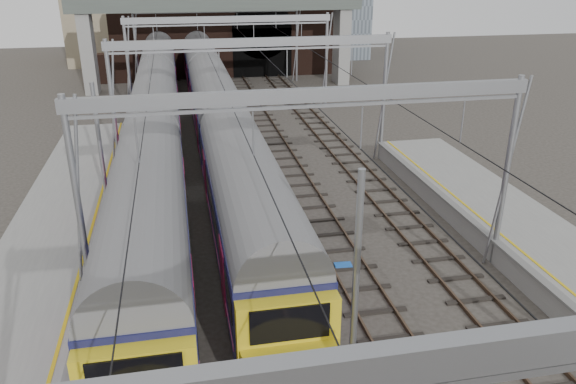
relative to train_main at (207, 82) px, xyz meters
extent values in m
cube|color=slate|center=(-6.15, -33.65, -1.56)|extent=(0.35, 55.00, 0.12)
cube|color=gold|center=(-6.65, -33.65, -1.49)|extent=(0.12, 55.00, 0.01)
cube|color=#4C3828|center=(-4.72, -21.15, -2.52)|extent=(0.08, 80.00, 0.16)
cube|color=#4C3828|center=(-3.28, -21.15, -2.52)|extent=(0.08, 80.00, 0.16)
cube|color=black|center=(-4.00, -21.15, -2.59)|extent=(2.40, 80.00, 0.14)
cube|color=#4C3828|center=(-0.72, -21.15, -2.52)|extent=(0.08, 80.00, 0.16)
cube|color=#4C3828|center=(0.72, -21.15, -2.52)|extent=(0.08, 80.00, 0.16)
cube|color=black|center=(0.00, -21.15, -2.59)|extent=(2.40, 80.00, 0.14)
cube|color=#4C3828|center=(3.28, -21.15, -2.52)|extent=(0.08, 80.00, 0.16)
cube|color=#4C3828|center=(4.72, -21.15, -2.52)|extent=(0.08, 80.00, 0.16)
cube|color=black|center=(4.00, -21.15, -2.59)|extent=(2.40, 80.00, 0.14)
cube|color=#4C3828|center=(7.28, -21.15, -2.52)|extent=(0.08, 80.00, 0.16)
cube|color=#4C3828|center=(8.72, -21.15, -2.52)|extent=(0.08, 80.00, 0.16)
cube|color=black|center=(8.00, -21.15, -2.59)|extent=(2.40, 80.00, 0.14)
cube|color=gray|center=(2.00, -42.15, 4.99)|extent=(16.80, 0.28, 0.50)
cylinder|color=gray|center=(-6.20, -28.15, 1.39)|extent=(0.24, 0.24, 8.00)
cylinder|color=gray|center=(10.20, -28.15, 1.39)|extent=(0.24, 0.24, 8.00)
cube|color=gray|center=(2.00, -28.15, 4.99)|extent=(16.80, 0.28, 0.50)
cylinder|color=gray|center=(-6.20, -14.15, 1.39)|extent=(0.24, 0.24, 8.00)
cylinder|color=gray|center=(10.20, -14.15, 1.39)|extent=(0.24, 0.24, 8.00)
cube|color=gray|center=(2.00, -14.15, 4.99)|extent=(16.80, 0.28, 0.50)
cylinder|color=gray|center=(-6.20, -0.15, 1.39)|extent=(0.24, 0.24, 8.00)
cylinder|color=gray|center=(10.20, -0.15, 1.39)|extent=(0.24, 0.24, 8.00)
cube|color=gray|center=(2.00, -0.15, 4.99)|extent=(16.80, 0.28, 0.50)
cylinder|color=gray|center=(-6.20, 11.85, 1.39)|extent=(0.24, 0.24, 8.00)
cylinder|color=gray|center=(10.20, 11.85, 1.39)|extent=(0.24, 0.24, 8.00)
cube|color=gray|center=(2.00, 11.85, 4.99)|extent=(16.80, 0.28, 0.50)
cube|color=black|center=(-4.00, -21.15, 2.89)|extent=(0.03, 80.00, 0.03)
cube|color=black|center=(0.00, -21.15, 2.89)|extent=(0.03, 80.00, 0.03)
cube|color=black|center=(4.00, -21.15, 2.89)|extent=(0.03, 80.00, 0.03)
cube|color=black|center=(8.00, -21.15, 2.89)|extent=(0.03, 80.00, 0.03)
cube|color=black|center=(4.00, 15.85, 1.89)|extent=(26.00, 2.00, 9.00)
cube|color=black|center=(7.00, 14.83, -0.01)|extent=(6.50, 0.10, 5.20)
cylinder|color=black|center=(7.00, 14.83, 2.59)|extent=(6.50, 0.10, 6.50)
cube|color=black|center=(-8.00, 14.85, -1.11)|extent=(6.00, 1.50, 3.00)
cube|color=gray|center=(-10.50, 9.85, 1.49)|extent=(1.20, 2.50, 8.20)
cube|color=gray|center=(14.50, 9.85, 1.49)|extent=(1.20, 2.50, 8.20)
cube|color=#4E5851|center=(2.00, 9.85, 5.59)|extent=(28.00, 3.00, 1.40)
cube|color=black|center=(0.00, 0.08, -2.26)|extent=(2.33, 68.86, 0.70)
cube|color=#121641|center=(0.00, 0.08, -0.29)|extent=(2.96, 68.86, 2.64)
cylinder|color=slate|center=(0.00, 0.08, 1.03)|extent=(2.90, 68.36, 2.90)
cube|color=black|center=(0.00, 0.08, 0.14)|extent=(2.98, 67.66, 0.79)
cube|color=#C93E83|center=(0.00, 0.08, -1.03)|extent=(2.98, 67.86, 0.13)
cube|color=gold|center=(0.00, -34.50, -0.39)|extent=(2.90, 0.60, 2.44)
cube|color=black|center=(0.00, -34.67, 0.24)|extent=(2.22, 0.08, 1.06)
cube|color=black|center=(-4.00, -9.61, -2.26)|extent=(2.35, 52.16, 0.70)
cube|color=#121641|center=(-4.00, -9.61, -0.27)|extent=(3.00, 52.16, 2.67)
cylinder|color=slate|center=(-4.00, -9.61, 1.07)|extent=(2.94, 51.66, 2.94)
cube|color=black|center=(-4.00, -9.61, 0.16)|extent=(3.02, 50.96, 0.80)
cube|color=#C93E83|center=(-4.00, -9.61, -1.02)|extent=(3.02, 51.16, 0.13)
cube|color=black|center=(-4.00, -36.01, 0.26)|extent=(2.25, 0.08, 1.07)
cube|color=blue|center=(3.58, -33.64, -2.56)|extent=(0.81, 0.61, 0.09)
cube|color=blue|center=(3.82, -27.25, -2.57)|extent=(0.76, 0.56, 0.09)
camera|label=1|loc=(-2.54, -47.09, 9.36)|focal=35.00mm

